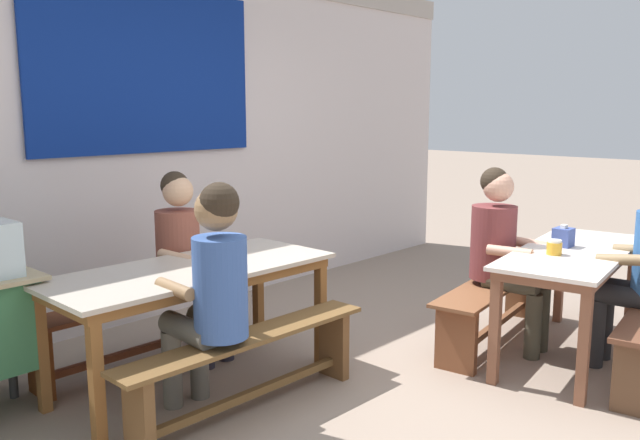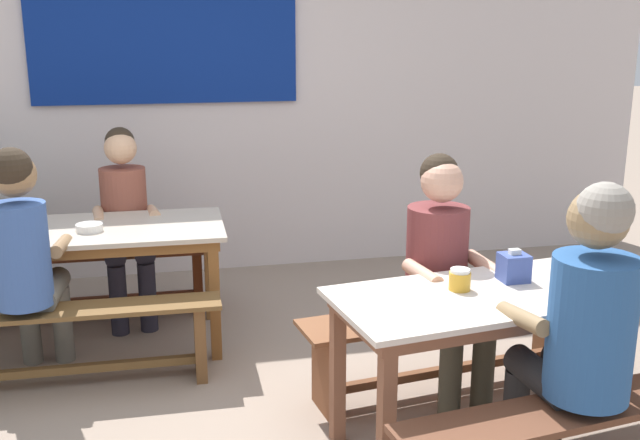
# 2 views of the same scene
# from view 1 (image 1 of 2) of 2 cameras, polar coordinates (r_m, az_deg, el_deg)

# --- Properties ---
(ground_plane) EXTENTS (40.00, 40.00, 0.00)m
(ground_plane) POSITION_cam_1_polar(r_m,az_deg,el_deg) (4.09, 10.15, -14.55)
(ground_plane) COLOR gray
(backdrop_wall) EXTENTS (7.27, 0.23, 2.93)m
(backdrop_wall) POSITION_cam_1_polar(r_m,az_deg,el_deg) (5.51, -12.42, 8.08)
(backdrop_wall) COLOR silver
(backdrop_wall) RESTS_ON ground_plane
(dining_table_far) EXTENTS (1.75, 0.78, 0.75)m
(dining_table_far) POSITION_cam_1_polar(r_m,az_deg,el_deg) (3.96, -11.25, -5.09)
(dining_table_far) COLOR #BFB19E
(dining_table_far) RESTS_ON ground_plane
(dining_table_near) EXTENTS (1.68, 0.85, 0.75)m
(dining_table_near) POSITION_cam_1_polar(r_m,az_deg,el_deg) (4.66, 21.38, -3.44)
(dining_table_near) COLOR beige
(dining_table_near) RESTS_ON ground_plane
(bench_far_back) EXTENTS (1.68, 0.32, 0.45)m
(bench_far_back) POSITION_cam_1_polar(r_m,az_deg,el_deg) (4.48, -15.00, -8.34)
(bench_far_back) COLOR brown
(bench_far_back) RESTS_ON ground_plane
(bench_far_front) EXTENTS (1.63, 0.27, 0.45)m
(bench_far_front) POSITION_cam_1_polar(r_m,az_deg,el_deg) (3.68, -6.23, -12.31)
(bench_far_front) COLOR brown
(bench_far_front) RESTS_ON ground_plane
(bench_near_back) EXTENTS (1.63, 0.53, 0.45)m
(bench_near_back) POSITION_cam_1_polar(r_m,az_deg,el_deg) (4.89, 15.10, -6.95)
(bench_near_back) COLOR brown
(bench_near_back) RESTS_ON ground_plane
(person_center_facing) EXTENTS (0.43, 0.56, 1.27)m
(person_center_facing) POSITION_cam_1_polar(r_m,az_deg,el_deg) (4.46, -11.75, -2.87)
(person_center_facing) COLOR #23212D
(person_center_facing) RESTS_ON ground_plane
(person_right_near_table) EXTENTS (0.46, 0.56, 1.28)m
(person_right_near_table) POSITION_cam_1_polar(r_m,az_deg,el_deg) (4.69, 15.78, -2.27)
(person_right_near_table) COLOR #413D2F
(person_right_near_table) RESTS_ON ground_plane
(person_left_back_turned) EXTENTS (0.41, 0.57, 1.31)m
(person_left_back_turned) POSITION_cam_1_polar(r_m,az_deg,el_deg) (3.48, -9.51, -5.77)
(person_left_back_turned) COLOR #635F54
(person_left_back_turned) RESTS_ON ground_plane
(tissue_box) EXTENTS (0.12, 0.12, 0.15)m
(tissue_box) POSITION_cam_1_polar(r_m,az_deg,el_deg) (4.72, 20.64, -1.41)
(tissue_box) COLOR #3C4F99
(tissue_box) RESTS_ON dining_table_near
(condiment_jar) EXTENTS (0.10, 0.10, 0.10)m
(condiment_jar) POSITION_cam_1_polar(r_m,az_deg,el_deg) (4.43, 19.94, -2.28)
(condiment_jar) COLOR gold
(condiment_jar) RESTS_ON dining_table_near
(soup_bowl) EXTENTS (0.15, 0.15, 0.04)m
(soup_bowl) POSITION_cam_1_polar(r_m,az_deg,el_deg) (3.93, -9.35, -3.70)
(soup_bowl) COLOR silver
(soup_bowl) RESTS_ON dining_table_far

